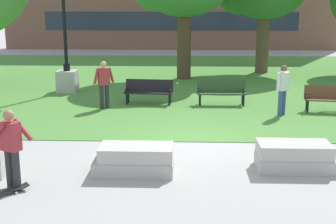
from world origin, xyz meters
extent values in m
plane|color=#A3A09B|center=(0.00, 0.00, 0.00)|extent=(140.00, 140.00, 0.00)
cube|color=#4C8438|center=(0.00, 10.00, 0.01)|extent=(40.00, 20.00, 0.02)
cube|color=#B2ADA3|center=(-1.35, -2.35, 0.16)|extent=(1.80, 0.90, 0.32)
cube|color=#BBB6AB|center=(-1.28, -2.35, 0.48)|extent=(1.66, 0.83, 0.32)
cube|color=#B2ADA3|center=(2.39, -2.01, 0.16)|extent=(1.80, 0.90, 0.32)
cube|color=#BBB6AB|center=(2.34, -2.01, 0.48)|extent=(1.66, 0.83, 0.32)
cylinder|color=#28282D|center=(-3.64, -3.47, 0.43)|extent=(0.15, 0.15, 0.86)
cylinder|color=#28282D|center=(-3.82, -3.39, 0.43)|extent=(0.15, 0.15, 0.86)
cube|color=maroon|center=(-3.73, -3.43, 1.16)|extent=(0.46, 0.39, 0.60)
cylinder|color=maroon|center=(-3.49, -3.34, 1.27)|extent=(0.47, 0.29, 0.45)
sphere|color=#9E7051|center=(-3.73, -3.43, 1.60)|extent=(0.22, 0.22, 0.22)
cube|color=black|center=(-3.84, -3.72, 0.09)|extent=(0.75, 0.65, 0.02)
cube|color=black|center=(-3.49, -3.44, 0.11)|extent=(0.22, 0.23, 0.06)
cylinder|color=silver|center=(-3.60, -3.67, 0.03)|extent=(0.06, 0.06, 0.06)
cylinder|color=silver|center=(-3.74, -3.50, 0.03)|extent=(0.06, 0.06, 0.06)
cube|color=brown|center=(4.88, 3.61, 0.46)|extent=(1.84, 0.67, 0.05)
cube|color=brown|center=(4.91, 3.85, 0.69)|extent=(1.80, 0.35, 0.46)
cube|color=black|center=(4.04, 3.71, 0.58)|extent=(0.11, 0.40, 0.04)
cylinder|color=black|center=(4.06, 3.55, 0.23)|extent=(0.07, 0.07, 0.41)
cylinder|color=black|center=(4.10, 3.87, 0.23)|extent=(0.07, 0.07, 0.41)
cube|color=#284723|center=(1.16, 4.63, 0.46)|extent=(1.81, 0.47, 0.05)
cube|color=#284723|center=(1.16, 4.88, 0.69)|extent=(1.80, 0.15, 0.46)
cube|color=black|center=(0.32, 4.62, 0.58)|extent=(0.07, 0.40, 0.04)
cube|color=black|center=(2.00, 4.64, 0.58)|extent=(0.07, 0.40, 0.04)
cylinder|color=black|center=(0.36, 4.46, 0.23)|extent=(0.07, 0.07, 0.41)
cylinder|color=black|center=(1.96, 4.48, 0.23)|extent=(0.07, 0.07, 0.41)
cylinder|color=black|center=(0.36, 4.78, 0.23)|extent=(0.07, 0.07, 0.41)
cylinder|color=black|center=(1.96, 4.80, 0.23)|extent=(0.07, 0.07, 0.41)
cube|color=black|center=(-1.56, 4.67, 0.46)|extent=(1.83, 0.58, 0.05)
cube|color=black|center=(-1.54, 4.92, 0.69)|extent=(1.80, 0.26, 0.46)
cube|color=black|center=(-2.39, 4.73, 0.58)|extent=(0.09, 0.40, 0.04)
cube|color=black|center=(-0.72, 4.61, 0.58)|extent=(0.09, 0.40, 0.04)
cylinder|color=black|center=(-2.37, 4.57, 0.23)|extent=(0.07, 0.07, 0.41)
cylinder|color=black|center=(-0.77, 4.45, 0.23)|extent=(0.07, 0.07, 0.41)
cylinder|color=black|center=(-2.34, 4.89, 0.23)|extent=(0.07, 0.07, 0.41)
cylinder|color=black|center=(-0.75, 4.77, 0.23)|extent=(0.07, 0.07, 0.41)
cube|color=#ADA89E|center=(-5.18, 6.96, 0.47)|extent=(0.80, 0.80, 0.90)
cylinder|color=black|center=(-5.18, 6.96, 1.07)|extent=(0.28, 0.28, 0.30)
cylinder|color=black|center=(-5.18, 6.96, 2.90)|extent=(0.14, 0.14, 3.96)
cylinder|color=brown|center=(3.89, 12.67, 1.75)|extent=(0.67, 0.67, 3.47)
cylinder|color=#4C3823|center=(-0.26, 10.55, 1.87)|extent=(0.68, 0.68, 3.69)
cylinder|color=#384C7A|center=(3.02, 3.11, 0.45)|extent=(0.15, 0.15, 0.86)
cylinder|color=#384C7A|center=(3.16, 3.25, 0.45)|extent=(0.15, 0.15, 0.86)
cube|color=white|center=(3.09, 3.18, 1.18)|extent=(0.45, 0.45, 0.60)
cylinder|color=white|center=(2.91, 2.99, 1.20)|extent=(0.14, 0.14, 0.55)
cylinder|color=white|center=(3.27, 3.37, 1.20)|extent=(0.14, 0.14, 0.55)
sphere|color=brown|center=(3.09, 3.18, 1.62)|extent=(0.22, 0.22, 0.22)
cylinder|color=#28282D|center=(-2.99, 3.97, 0.45)|extent=(0.15, 0.15, 0.86)
cylinder|color=#28282D|center=(-3.18, 3.89, 0.45)|extent=(0.15, 0.15, 0.86)
cube|color=maroon|center=(-3.09, 3.93, 1.18)|extent=(0.46, 0.38, 0.60)
cylinder|color=maroon|center=(-2.85, 4.10, 1.21)|extent=(0.25, 0.19, 0.56)
cylinder|color=maroon|center=(-3.32, 3.75, 1.21)|extent=(0.25, 0.19, 0.56)
sphere|color=tan|center=(-3.09, 3.93, 1.62)|extent=(0.22, 0.22, 0.22)
cube|color=#232D3D|center=(-1.34, 23.98, 2.20)|extent=(19.43, 0.03, 1.40)
camera|label=1|loc=(-0.19, -12.39, 3.87)|focal=50.00mm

